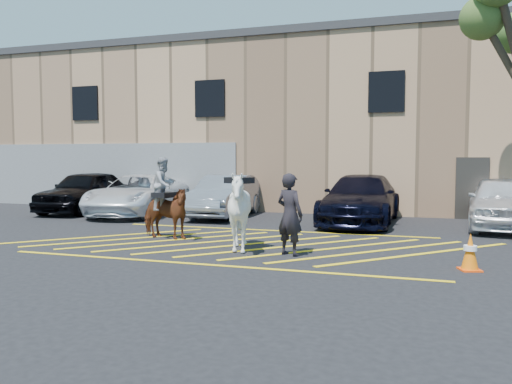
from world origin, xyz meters
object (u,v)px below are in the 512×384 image
(car_black_suv, at_px, (86,191))
(traffic_cone, at_px, (470,252))
(handler, at_px, (290,214))
(saddled_white, at_px, (239,211))
(car_silver_sedan, at_px, (225,196))
(car_blue_suv, at_px, (361,199))
(car_white_suv, at_px, (503,202))
(mounted_bay, at_px, (164,206))
(car_white_pickup, at_px, (139,195))

(car_black_suv, distance_m, traffic_cone, 15.24)
(handler, relative_size, saddled_white, 0.85)
(car_silver_sedan, height_order, handler, handler)
(car_blue_suv, bearing_deg, car_white_suv, 2.47)
(car_black_suv, distance_m, saddled_white, 10.67)
(saddled_white, relative_size, traffic_cone, 2.98)
(car_silver_sedan, distance_m, car_white_suv, 9.30)
(saddled_white, distance_m, traffic_cone, 5.01)
(car_silver_sedan, relative_size, saddled_white, 2.14)
(mounted_bay, height_order, saddled_white, mounted_bay)
(handler, bearing_deg, car_white_pickup, -14.46)
(handler, height_order, saddled_white, saddled_white)
(car_blue_suv, height_order, handler, handler)
(car_white_suv, bearing_deg, saddled_white, -131.34)
(mounted_bay, xyz_separation_m, saddled_white, (2.51, -1.05, 0.05))
(handler, distance_m, traffic_cone, 3.77)
(car_white_pickup, distance_m, mounted_bay, 6.09)
(saddled_white, bearing_deg, car_white_pickup, 136.21)
(car_black_suv, height_order, car_white_pickup, car_black_suv)
(car_black_suv, bearing_deg, car_silver_sedan, -1.68)
(car_white_suv, xyz_separation_m, handler, (-5.27, -6.10, 0.10))
(mounted_bay, bearing_deg, handler, -17.51)
(car_black_suv, height_order, car_silver_sedan, car_black_suv)
(car_black_suv, distance_m, car_silver_sedan, 5.97)
(car_white_pickup, bearing_deg, traffic_cone, -35.73)
(car_silver_sedan, height_order, car_white_suv, car_white_suv)
(car_black_suv, bearing_deg, saddled_white, -38.34)
(car_white_pickup, distance_m, car_silver_sedan, 3.42)
(car_blue_suv, relative_size, car_white_suv, 1.15)
(car_black_suv, relative_size, mounted_bay, 2.23)
(car_silver_sedan, xyz_separation_m, traffic_cone, (7.72, -6.84, -0.40))
(car_silver_sedan, distance_m, traffic_cone, 10.32)
(car_white_suv, relative_size, traffic_cone, 6.60)
(car_white_suv, xyz_separation_m, traffic_cone, (-1.56, -6.50, -0.46))
(car_black_suv, height_order, traffic_cone, car_black_suv)
(car_white_pickup, xyz_separation_m, saddled_white, (6.17, -5.91, 0.17))
(car_blue_suv, xyz_separation_m, traffic_cone, (2.74, -6.53, -0.44))
(car_black_suv, relative_size, saddled_white, 2.25)
(car_white_pickup, bearing_deg, mounted_bay, -58.65)
(car_white_suv, bearing_deg, traffic_cone, -97.31)
(car_blue_suv, bearing_deg, car_silver_sedan, 179.19)
(car_black_suv, bearing_deg, mounted_bay, -42.49)
(car_silver_sedan, distance_m, saddled_white, 6.88)
(car_silver_sedan, height_order, car_blue_suv, car_blue_suv)
(handler, bearing_deg, traffic_cone, -161.50)
(car_white_suv, distance_m, traffic_cone, 6.71)
(mounted_bay, bearing_deg, car_silver_sedan, 92.88)
(car_white_suv, xyz_separation_m, mounted_bay, (-9.02, -4.91, 0.07))
(mounted_bay, bearing_deg, car_white_suv, 28.57)
(car_blue_suv, bearing_deg, car_white_pickup, -176.76)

